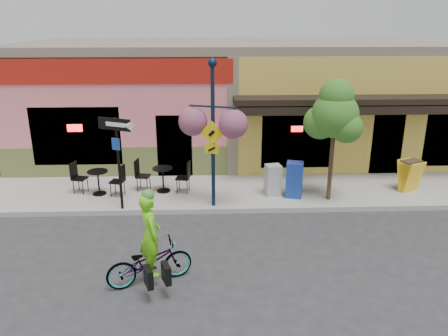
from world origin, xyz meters
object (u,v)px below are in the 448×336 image
cyclist_rider (151,245)px  lamp_post (213,135)px  newspaper_box_blue (294,180)px  newspaper_box_grey (273,180)px  one_way_sign (119,165)px  street_tree (333,141)px  building (251,96)px  bicycle (150,262)px

cyclist_rider → lamp_post: (1.35, 3.70, 1.38)m
newspaper_box_blue → newspaper_box_grey: bearing=-179.5°
one_way_sign → street_tree: street_tree is taller
lamp_post → street_tree: lamp_post is taller
lamp_post → newspaper_box_grey: lamp_post is taller
newspaper_box_blue → one_way_sign: bearing=-157.0°
lamp_post → one_way_sign: size_ratio=1.58×
cyclist_rider → one_way_sign: 3.85m
lamp_post → newspaper_box_grey: (1.85, 0.76, -1.64)m
cyclist_rider → building: bearing=-37.4°
building → cyclist_rider: size_ratio=10.22×
street_tree → lamp_post: bearing=-174.3°
building → lamp_post: (-1.71, -6.72, 0.02)m
cyclist_rider → street_tree: (4.86, 4.05, 1.10)m
lamp_post → newspaper_box_blue: lamp_post is taller
newspaper_box_blue → street_tree: 1.66m
building → newspaper_box_blue: 6.37m
cyclist_rider → street_tree: street_tree is taller
lamp_post → newspaper_box_blue: size_ratio=3.85×
bicycle → newspaper_box_blue: newspaper_box_blue is taller
building → street_tree: 6.63m
lamp_post → newspaper_box_grey: bearing=40.2°
bicycle → newspaper_box_grey: 5.53m
newspaper_box_blue → newspaper_box_grey: 0.66m
street_tree → newspaper_box_grey: bearing=165.9°
street_tree → one_way_sign: bearing=-175.6°
cyclist_rider → one_way_sign: size_ratio=0.67×
lamp_post → street_tree: 3.53m
building → bicycle: building is taller
bicycle → cyclist_rider: size_ratio=1.03×
building → lamp_post: 6.94m
bicycle → newspaper_box_grey: (3.26, 4.46, 0.15)m
building → newspaper_box_blue: building is taller
bicycle → one_way_sign: 3.91m
bicycle → lamp_post: bearing=-41.8°
lamp_post → newspaper_box_blue: (2.49, 0.60, -1.57)m
cyclist_rider → newspaper_box_blue: (3.84, 4.30, -0.19)m
lamp_post → newspaper_box_blue: bearing=31.4°
cyclist_rider → newspaper_box_blue: 5.77m
newspaper_box_grey → building: bearing=81.6°
one_way_sign → cyclist_rider: bearing=-45.9°
bicycle → newspaper_box_blue: 5.80m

